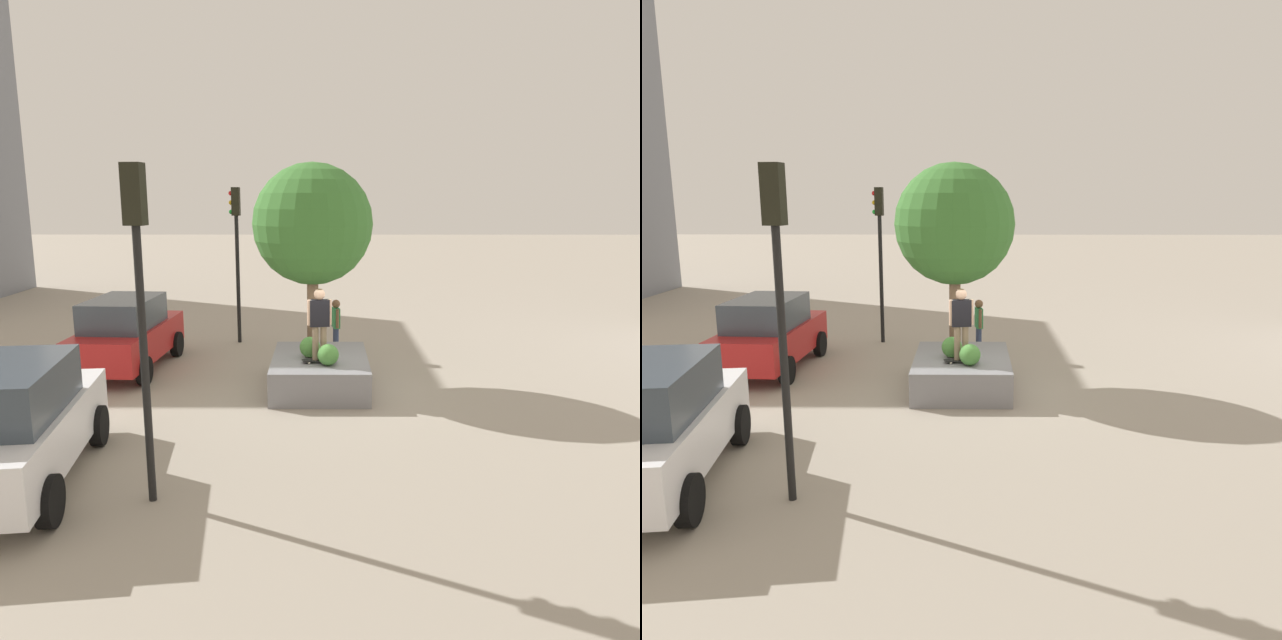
% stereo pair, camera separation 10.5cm
% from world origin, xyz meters
% --- Properties ---
extents(ground_plane, '(120.00, 120.00, 0.00)m').
position_xyz_m(ground_plane, '(0.00, 0.00, 0.00)').
color(ground_plane, '#9E9384').
extents(planter_ledge, '(2.98, 2.28, 0.78)m').
position_xyz_m(planter_ledge, '(0.26, -0.04, 0.39)').
color(planter_ledge, gray).
rests_on(planter_ledge, ground).
extents(plaza_tree, '(2.91, 2.91, 4.58)m').
position_xyz_m(plaza_tree, '(0.87, 0.15, 3.90)').
color(plaza_tree, brown).
rests_on(plaza_tree, planter_ledge).
extents(boxwood_shrub, '(0.50, 0.50, 0.50)m').
position_xyz_m(boxwood_shrub, '(0.21, 0.21, 1.03)').
color(boxwood_shrub, '#4C8C3D').
rests_on(boxwood_shrub, planter_ledge).
extents(hedge_clump, '(0.49, 0.49, 0.49)m').
position_xyz_m(hedge_clump, '(-0.48, -0.23, 1.03)').
color(hedge_clump, '#4C8C3D').
rests_on(hedge_clump, planter_ledge).
extents(skateboard, '(0.35, 0.82, 0.07)m').
position_xyz_m(skateboard, '(-0.26, -0.03, 0.84)').
color(skateboard, black).
rests_on(skateboard, planter_ledge).
extents(skateboarder, '(0.26, 0.56, 1.67)m').
position_xyz_m(skateboarder, '(-0.26, -0.03, 1.82)').
color(skateboarder, '#847056').
rests_on(skateboarder, skateboard).
extents(police_car, '(4.60, 2.50, 2.05)m').
position_xyz_m(police_car, '(-4.70, 4.81, 1.04)').
color(police_car, white).
rests_on(police_car, ground).
extents(sedan_parked, '(4.32, 2.17, 1.96)m').
position_xyz_m(sedan_parked, '(1.81, 5.11, 1.00)').
color(sedan_parked, '#B21E1E').
rests_on(sedan_parked, ground).
extents(traffic_light_corner, '(0.29, 0.34, 4.84)m').
position_xyz_m(traffic_light_corner, '(4.86, 2.57, 3.28)').
color(traffic_light_corner, black).
rests_on(traffic_light_corner, ground).
extents(traffic_light_median, '(0.35, 0.30, 5.01)m').
position_xyz_m(traffic_light_median, '(-5.18, 2.50, 3.39)').
color(traffic_light_median, black).
rests_on(traffic_light_median, ground).
extents(pedestrian_crossing, '(0.53, 0.25, 1.59)m').
position_xyz_m(pedestrian_crossing, '(3.63, -0.49, 0.92)').
color(pedestrian_crossing, navy).
rests_on(pedestrian_crossing, ground).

